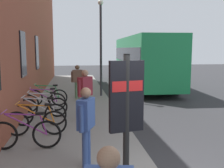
{
  "coord_description": "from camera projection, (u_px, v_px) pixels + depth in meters",
  "views": [
    {
      "loc": [
        -4.07,
        1.69,
        2.6
      ],
      "look_at": [
        3.04,
        0.64,
        1.6
      ],
      "focal_mm": 41.3,
      "sensor_mm": 36.0,
      "label": 1
    }
  ],
  "objects": [
    {
      "name": "ground",
      "position": [
        141.0,
        112.0,
        10.61
      ],
      "size": [
        60.0,
        60.0,
        0.0
      ],
      "primitive_type": "plane",
      "color": "#2D2D30"
    },
    {
      "name": "sidewalk_pavement",
      "position": [
        74.0,
        103.0,
        12.16
      ],
      "size": [
        24.0,
        3.5,
        0.12
      ],
      "primitive_type": "cube",
      "color": "gray",
      "rests_on": "ground"
    },
    {
      "name": "station_facade",
      "position": [
        28.0,
        12.0,
        12.26
      ],
      "size": [
        22.0,
        0.65,
        8.65
      ],
      "color": "brown",
      "rests_on": "ground"
    },
    {
      "name": "bicycle_under_window",
      "position": [
        25.0,
        134.0,
        6.34
      ],
      "size": [
        0.48,
        1.77,
        0.97
      ],
      "color": "black",
      "rests_on": "sidewalk_pavement"
    },
    {
      "name": "bicycle_end_of_row",
      "position": [
        36.0,
        122.0,
        7.35
      ],
      "size": [
        0.48,
        1.77,
        0.97
      ],
      "color": "black",
      "rests_on": "sidewalk_pavement"
    },
    {
      "name": "bicycle_leaning_wall",
      "position": [
        39.0,
        114.0,
        8.3
      ],
      "size": [
        0.48,
        1.77,
        0.97
      ],
      "color": "black",
      "rests_on": "sidewalk_pavement"
    },
    {
      "name": "bicycle_by_door",
      "position": [
        43.0,
        107.0,
        9.27
      ],
      "size": [
        0.48,
        1.77,
        0.97
      ],
      "color": "black",
      "rests_on": "sidewalk_pavement"
    },
    {
      "name": "bicycle_nearest_sign",
      "position": [
        44.0,
        102.0,
        10.15
      ],
      "size": [
        0.48,
        1.76,
        0.97
      ],
      "color": "black",
      "rests_on": "sidewalk_pavement"
    },
    {
      "name": "bicycle_far_end",
      "position": [
        47.0,
        97.0,
        11.17
      ],
      "size": [
        0.48,
        1.77,
        0.97
      ],
      "color": "black",
      "rests_on": "sidewalk_pavement"
    },
    {
      "name": "transit_info_sign",
      "position": [
        126.0,
        106.0,
        3.95
      ],
      "size": [
        0.19,
        0.55,
        2.4
      ],
      "color": "black",
      "rests_on": "sidewalk_pavement"
    },
    {
      "name": "city_bus",
      "position": [
        143.0,
        59.0,
        17.62
      ],
      "size": [
        10.61,
        3.04,
        3.35
      ],
      "color": "#1E8C4C",
      "rests_on": "ground"
    },
    {
      "name": "pedestrian_near_bus",
      "position": [
        77.0,
        78.0,
        12.79
      ],
      "size": [
        0.28,
        0.63,
        1.67
      ],
      "color": "#4C724C",
      "rests_on": "sidewalk_pavement"
    },
    {
      "name": "pedestrian_by_facade",
      "position": [
        86.0,
        119.0,
        5.35
      ],
      "size": [
        0.6,
        0.41,
        1.69
      ],
      "color": "#334C8C",
      "rests_on": "sidewalk_pavement"
    },
    {
      "name": "pedestrian_crossing_street",
      "position": [
        85.0,
        90.0,
        8.82
      ],
      "size": [
        0.54,
        0.53,
        1.76
      ],
      "color": "brown",
      "rests_on": "sidewalk_pavement"
    },
    {
      "name": "street_lamp",
      "position": [
        101.0,
        39.0,
        13.26
      ],
      "size": [
        0.28,
        0.28,
        4.94
      ],
      "color": "#333338",
      "rests_on": "sidewalk_pavement"
    }
  ]
}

